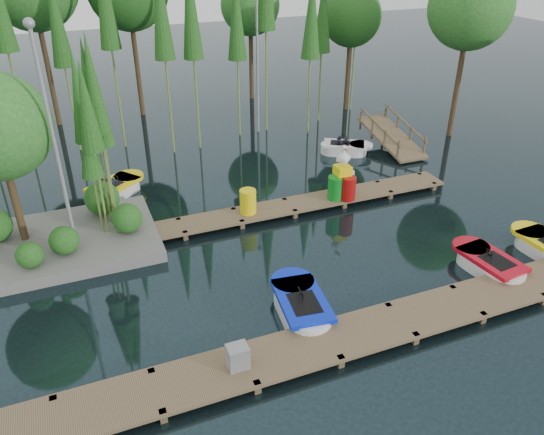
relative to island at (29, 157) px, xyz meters
name	(u,v)px	position (x,y,z in m)	size (l,w,h in m)	color
ground_plane	(263,257)	(6.30, -3.29, -3.18)	(90.00, 90.00, 0.00)	#19292F
near_dock	(329,342)	(6.30, -7.79, -2.95)	(18.00, 1.50, 0.50)	brown
far_dock	(264,211)	(7.30, -0.79, -2.95)	(15.00, 1.20, 0.50)	brown
island	(29,157)	(0.00, 0.00, 0.00)	(6.20, 4.20, 6.75)	slate
tree_screen	(124,13)	(4.26, 7.31, 2.93)	(34.42, 18.53, 10.31)	#42301C
lamp_island	(51,128)	(0.80, -0.79, 1.08)	(0.30, 0.30, 7.25)	gray
lamp_rear	(257,46)	(10.30, 7.71, 1.08)	(0.30, 0.30, 7.25)	gray
ramp	(391,136)	(15.30, 3.21, -2.60)	(1.50, 3.94, 1.49)	brown
boat_blue	(301,306)	(6.24, -6.29, -2.92)	(1.56, 2.85, 0.92)	white
boat_red	(489,265)	(12.41, -6.61, -2.94)	(1.40, 2.63, 0.85)	white
boat_yellow_far	(115,189)	(2.52, 3.04, -2.91)	(2.75, 2.48, 1.29)	white
boat_white_far	(345,148)	(12.95, 3.46, -2.93)	(2.59, 2.14, 1.13)	white
utility_cabinet	(238,357)	(3.92, -7.79, -2.58)	(0.49, 0.41, 0.60)	gray
yellow_barrel	(248,201)	(6.69, -0.79, -2.44)	(0.59, 0.59, 0.88)	yellow
drum_cluster	(343,182)	(10.42, -0.95, -2.28)	(1.19, 1.09, 2.06)	#0E801D
seagull_post	(342,182)	(10.44, -0.79, -2.37)	(0.48, 0.26, 0.77)	gray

